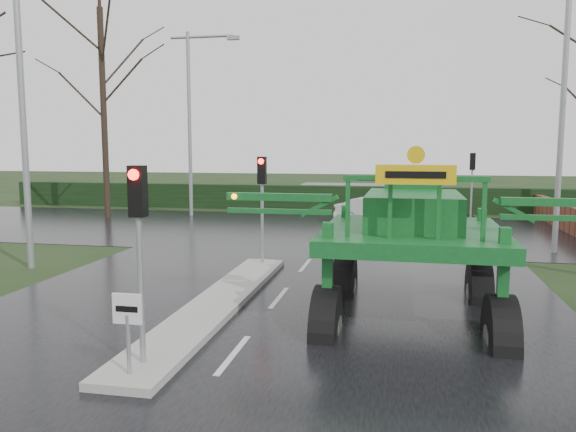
% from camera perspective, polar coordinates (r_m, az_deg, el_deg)
% --- Properties ---
extents(ground, '(140.00, 140.00, 0.00)m').
position_cam_1_polar(ground, '(10.71, -5.58, -13.94)').
color(ground, black).
rests_on(ground, ground).
extents(road_main, '(14.00, 80.00, 0.02)m').
position_cam_1_polar(road_main, '(20.14, 2.71, -3.91)').
color(road_main, black).
rests_on(road_main, ground).
extents(road_cross, '(80.00, 12.00, 0.02)m').
position_cam_1_polar(road_cross, '(26.01, 4.69, -1.43)').
color(road_cross, black).
rests_on(road_cross, ground).
extents(median_island, '(1.20, 10.00, 0.16)m').
position_cam_1_polar(median_island, '(13.77, -7.16, -8.79)').
color(median_island, gray).
rests_on(median_island, ground).
extents(hedge_row, '(44.00, 0.90, 1.50)m').
position_cam_1_polar(hedge_row, '(33.83, 6.27, 1.78)').
color(hedge_row, black).
rests_on(hedge_row, ground).
extents(keep_left_sign, '(0.50, 0.07, 1.35)m').
position_cam_1_polar(keep_left_sign, '(9.52, -15.98, -10.16)').
color(keep_left_sign, gray).
rests_on(keep_left_sign, ground).
extents(traffic_signal_near, '(0.26, 0.33, 3.52)m').
position_cam_1_polar(traffic_signal_near, '(9.62, -14.95, -0.59)').
color(traffic_signal_near, gray).
rests_on(traffic_signal_near, ground).
extents(traffic_signal_mid, '(0.26, 0.33, 3.52)m').
position_cam_1_polar(traffic_signal_mid, '(17.61, -2.66, 3.00)').
color(traffic_signal_mid, gray).
rests_on(traffic_signal_mid, ground).
extents(traffic_signal_far, '(0.26, 0.33, 3.52)m').
position_cam_1_polar(traffic_signal_far, '(29.80, 18.21, 4.31)').
color(traffic_signal_far, gray).
rests_on(traffic_signal_far, ground).
extents(street_light_left_near, '(3.85, 0.30, 10.00)m').
position_cam_1_polar(street_light_left_near, '(19.25, -24.79, 12.85)').
color(street_light_left_near, gray).
rests_on(street_light_left_near, ground).
extents(street_light_right, '(3.85, 0.30, 10.00)m').
position_cam_1_polar(street_light_right, '(22.29, 25.47, 11.94)').
color(street_light_right, gray).
rests_on(street_light_right, ground).
extents(street_light_left_far, '(3.85, 0.30, 10.00)m').
position_cam_1_polar(street_light_left_far, '(31.66, -9.49, 10.86)').
color(street_light_left_far, gray).
rests_on(street_light_left_far, ground).
extents(tree_left_far, '(7.70, 7.70, 13.26)m').
position_cam_1_polar(tree_left_far, '(31.76, -18.32, 12.69)').
color(tree_left_far, black).
rests_on(tree_left_far, ground).
extents(crop_sprayer, '(8.59, 5.39, 4.80)m').
position_cam_1_polar(crop_sprayer, '(11.72, 4.22, -0.61)').
color(crop_sprayer, black).
rests_on(crop_sprayer, ground).
extents(white_sedan, '(4.47, 2.88, 1.39)m').
position_cam_1_polar(white_sedan, '(27.58, 9.21, -1.03)').
color(white_sedan, silver).
rests_on(white_sedan, ground).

